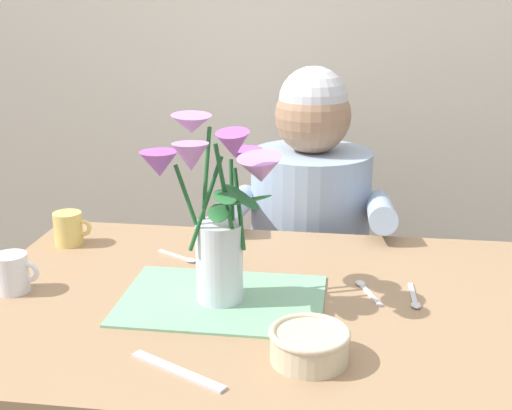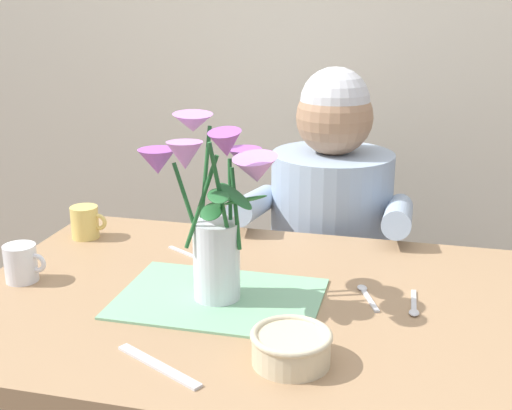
% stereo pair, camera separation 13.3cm
% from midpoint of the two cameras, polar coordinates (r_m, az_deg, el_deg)
% --- Properties ---
extents(wood_panel_backdrop, '(4.00, 0.10, 2.50)m').
position_cam_midpoint_polar(wood_panel_backdrop, '(2.25, 8.84, 15.63)').
color(wood_panel_backdrop, beige).
rests_on(wood_panel_backdrop, ground_plane).
extents(dining_table, '(1.20, 0.80, 0.74)m').
position_cam_midpoint_polar(dining_table, '(1.39, 3.37, -11.71)').
color(dining_table, '#9E7A56').
rests_on(dining_table, ground_plane).
extents(seated_person, '(0.45, 0.47, 1.14)m').
position_cam_midpoint_polar(seated_person, '(1.97, 8.17, -5.25)').
color(seated_person, '#4C4C56').
rests_on(seated_person, ground_plane).
extents(striped_placemat, '(0.40, 0.28, 0.00)m').
position_cam_midpoint_polar(striped_placemat, '(1.34, -0.30, -8.01)').
color(striped_placemat, '#7AB289').
rests_on(striped_placemat, dining_table).
extents(flower_vase, '(0.28, 0.22, 0.36)m').
position_cam_midpoint_polar(flower_vase, '(1.27, -0.58, -0.30)').
color(flower_vase, silver).
rests_on(flower_vase, dining_table).
extents(ceramic_bowl, '(0.14, 0.14, 0.06)m').
position_cam_midpoint_polar(ceramic_bowl, '(1.12, 6.48, -11.96)').
color(ceramic_bowl, beige).
rests_on(ceramic_bowl, dining_table).
extents(dinner_knife, '(0.18, 0.10, 0.00)m').
position_cam_midpoint_polar(dinner_knife, '(1.12, -4.89, -13.59)').
color(dinner_knife, silver).
rests_on(dinner_knife, dining_table).
extents(tea_cup, '(0.09, 0.07, 0.08)m').
position_cam_midpoint_polar(tea_cup, '(1.69, -12.18, -1.48)').
color(tea_cup, '#E5C666').
rests_on(tea_cup, dining_table).
extents(ceramic_mug, '(0.09, 0.07, 0.08)m').
position_cam_midpoint_polar(ceramic_mug, '(1.47, -16.95, -4.81)').
color(ceramic_mug, silver).
rests_on(ceramic_mug, dining_table).
extents(spoon_0, '(0.02, 0.12, 0.01)m').
position_cam_midpoint_polar(spoon_0, '(1.35, 16.09, -8.42)').
color(spoon_0, silver).
rests_on(spoon_0, dining_table).
extents(spoon_1, '(0.11, 0.07, 0.01)m').
position_cam_midpoint_polar(spoon_1, '(1.55, -3.09, -4.33)').
color(spoon_1, silver).
rests_on(spoon_1, dining_table).
extents(spoon_2, '(0.06, 0.12, 0.01)m').
position_cam_midpoint_polar(spoon_2, '(1.39, 12.08, -7.45)').
color(spoon_2, silver).
rests_on(spoon_2, dining_table).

